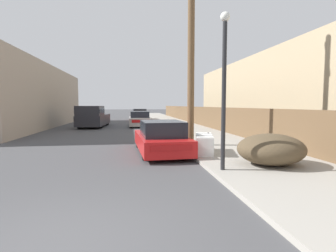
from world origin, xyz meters
TOP-DOWN VIEW (x-y plane):
  - sidewalk_curb at (5.30, 23.50)m, footprint 4.20×63.00m
  - discarded_fridge at (3.75, 6.08)m, footprint 1.03×1.85m
  - parked_sports_car_red at (2.20, 6.94)m, footprint 1.99×4.53m
  - car_parked_mid at (1.81, 20.03)m, footprint 1.85×4.41m
  - car_parked_far at (2.13, 30.46)m, footprint 2.07×4.67m
  - pickup_truck at (-2.20, 19.74)m, footprint 2.37×5.81m
  - utility_pole at (3.68, 8.05)m, footprint 1.80×0.30m
  - street_lamp at (3.54, 3.47)m, footprint 0.26×0.26m
  - brush_pile at (5.19, 3.86)m, footprint 2.03×1.85m
  - wooden_fence at (7.25, 21.01)m, footprint 0.08×42.65m
  - building_left_block at (-8.88, 20.57)m, footprint 7.00×19.94m
  - building_right_house at (12.50, 14.49)m, footprint 6.00×23.80m

SIDE VIEW (x-z plane):
  - sidewalk_curb at x=5.30m, z-range 0.00..0.12m
  - discarded_fridge at x=3.75m, z-range 0.11..0.82m
  - brush_pile at x=5.19m, z-range 0.12..1.06m
  - parked_sports_car_red at x=2.20m, z-range -0.06..1.24m
  - car_parked_mid at x=1.81m, z-range -0.04..1.32m
  - car_parked_far at x=2.13m, z-range -0.05..1.37m
  - pickup_truck at x=-2.20m, z-range -0.01..1.84m
  - wooden_fence at x=7.25m, z-range 0.12..1.76m
  - building_left_block at x=-8.88m, z-range 0.00..5.20m
  - street_lamp at x=3.54m, z-range 0.49..4.78m
  - building_right_house at x=12.50m, z-range 0.00..5.42m
  - utility_pole at x=3.68m, z-range 0.23..9.52m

